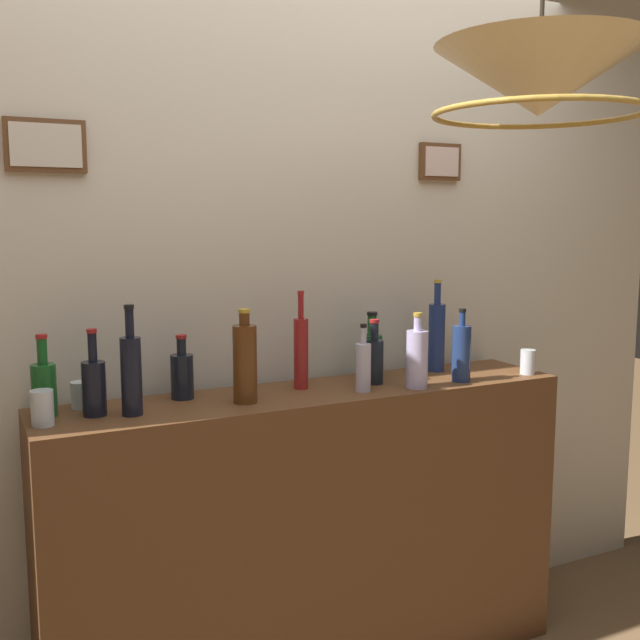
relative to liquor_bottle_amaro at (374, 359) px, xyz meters
The scene contains 18 objects.
panelled_rear_partition 0.52m from the liquor_bottle_amaro, 133.61° to the left, with size 3.63×0.15×2.84m.
bar_shelf_unit 0.65m from the liquor_bottle_amaro, behind, with size 1.84×0.38×1.03m, color brown.
liquor_bottle_amaro is the anchor object (origin of this frame).
liquor_bottle_rum 0.13m from the liquor_bottle_amaro, 136.89° to the right, with size 0.05×0.05×0.23m.
liquor_bottle_sherry 0.34m from the liquor_bottle_amaro, 14.41° to the left, with size 0.06×0.06×0.35m.
liquor_bottle_tequila 0.11m from the liquor_bottle_amaro, 63.80° to the left, with size 0.08×0.08×0.24m.
liquor_bottle_port 0.51m from the liquor_bottle_amaro, behind, with size 0.08×0.08×0.30m.
liquor_bottle_bourbon 0.68m from the liquor_bottle_amaro, behind, with size 0.07×0.07×0.21m.
liquor_bottle_vermouth 0.16m from the liquor_bottle_amaro, 50.60° to the right, with size 0.08×0.08×0.26m.
liquor_bottle_mezcal 1.10m from the liquor_bottle_amaro, behind, with size 0.07×0.07×0.25m.
liquor_bottle_vodka 0.96m from the liquor_bottle_amaro, behind, with size 0.07×0.07×0.26m.
liquor_bottle_rye 0.27m from the liquor_bottle_amaro, behind, with size 0.05×0.05×0.34m.
liquor_bottle_brandy 0.86m from the liquor_bottle_amaro, behind, with size 0.06×0.06×0.33m.
liquor_bottle_gin 0.32m from the liquor_bottle_amaro, 19.62° to the right, with size 0.07×0.07×0.26m.
glass_tumbler_rocks 1.11m from the liquor_bottle_amaro, behind, with size 0.06×0.06×0.10m.
glass_tumbler_highball 0.61m from the liquor_bottle_amaro, 11.02° to the right, with size 0.06×0.06×0.09m.
glass_tumbler_shot 0.99m from the liquor_bottle_amaro, behind, with size 0.06×0.06×0.08m.
pendant_lamp 1.07m from the liquor_bottle_amaro, 78.81° to the right, with size 0.57×0.57×0.58m.
Camera 1 is at (-1.07, -1.37, 1.61)m, focal length 41.41 mm.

